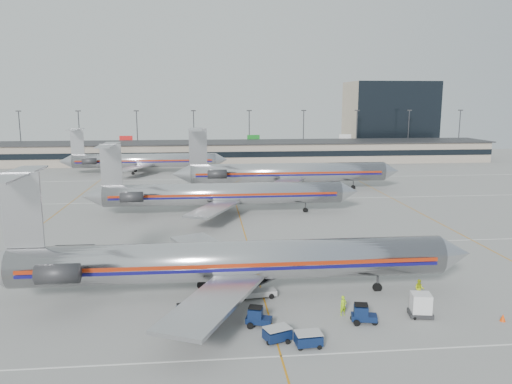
{
  "coord_description": "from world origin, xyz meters",
  "views": [
    {
      "loc": [
        -5.18,
        -51.27,
        18.41
      ],
      "look_at": [
        2.37,
        23.82,
        4.5
      ],
      "focal_mm": 35.0,
      "sensor_mm": 36.0,
      "label": 1
    }
  ],
  "objects": [
    {
      "name": "tug_right",
      "position": [
        7.61,
        -13.25,
        0.78
      ],
      "size": [
        2.29,
        1.48,
        1.72
      ],
      "rotation": [
        0.0,
        0.0,
        -0.21
      ],
      "color": "#0A183B",
      "rests_on": "ground"
    },
    {
      "name": "jet_foreground",
      "position": [
        -3.83,
        -6.36,
        3.59
      ],
      "size": [
        47.22,
        27.81,
        12.36
      ],
      "color": "silver",
      "rests_on": "ground"
    },
    {
      "name": "uld_container",
      "position": [
        13.02,
        -12.41,
        1.04
      ],
      "size": [
        2.21,
        1.95,
        2.05
      ],
      "rotation": [
        0.0,
        0.0,
        -0.18
      ],
      "color": "#2D2D30",
      "rests_on": "ground"
    },
    {
      "name": "belt_loader",
      "position": [
        -0.48,
        -6.8,
        0.59
      ],
      "size": [
        4.25,
        1.76,
        2.19
      ],
      "rotation": [
        0.0,
        0.0,
        0.14
      ],
      "color": "#9A9A9A",
      "rests_on": "ground"
    },
    {
      "name": "cone_left",
      "position": [
        -7.02,
        -11.72,
        0.27
      ],
      "size": [
        0.45,
        0.45,
        0.54
      ],
      "primitive_type": "cone",
      "rotation": [
        0.0,
        0.0,
        -0.14
      ],
      "color": "#EA4107",
      "rests_on": "ground"
    },
    {
      "name": "tug_left",
      "position": [
        -6.89,
        -12.49,
        0.91
      ],
      "size": [
        2.7,
        1.91,
        1.99
      ],
      "rotation": [
        0.0,
        0.0,
        0.31
      ],
      "color": "#0A183B",
      "rests_on": "ground"
    },
    {
      "name": "cone_right",
      "position": [
        19.56,
        -14.05,
        0.32
      ],
      "size": [
        0.56,
        0.56,
        0.65
      ],
      "primitive_type": "cone",
      "rotation": [
        0.0,
        0.0,
        -0.2
      ],
      "color": "#EA4107",
      "rests_on": "ground"
    },
    {
      "name": "cart_inner",
      "position": [
        0.06,
        -15.65,
        0.6
      ],
      "size": [
        2.34,
        1.98,
        1.13
      ],
      "rotation": [
        0.0,
        0.0,
        0.36
      ],
      "color": "#0A183B",
      "rests_on": "ground"
    },
    {
      "name": "cart_outer",
      "position": [
        2.29,
        -16.72,
        0.6
      ],
      "size": [
        2.09,
        1.51,
        1.13
      ],
      "rotation": [
        0.0,
        0.0,
        0.08
      ],
      "color": "#0A183B",
      "rests_on": "ground"
    },
    {
      "name": "light_mast_row",
      "position": [
        0.0,
        112.0,
        8.58
      ],
      "size": [
        163.6,
        0.4,
        15.28
      ],
      "color": "#38383D",
      "rests_on": "ground"
    },
    {
      "name": "distant_building",
      "position": [
        62.0,
        128.0,
        12.5
      ],
      "size": [
        30.0,
        20.0,
        25.0
      ],
      "primitive_type": "cube",
      "color": "tan",
      "rests_on": "ground"
    },
    {
      "name": "terminal",
      "position": [
        0.0,
        97.97,
        3.16
      ],
      "size": [
        162.0,
        17.0,
        6.25
      ],
      "color": "gray",
      "rests_on": "ground"
    },
    {
      "name": "ground",
      "position": [
        0.0,
        0.0,
        0.0
      ],
      "size": [
        260.0,
        260.0,
        0.0
      ],
      "primitive_type": "plane",
      "color": "gray",
      "rests_on": "ground"
    },
    {
      "name": "ramp_worker_far",
      "position": [
        14.61,
        -8.46,
        0.9
      ],
      "size": [
        1.09,
        1.01,
        1.8
      ],
      "primitive_type": "imported",
      "rotation": [
        0.0,
        0.0,
        -0.47
      ],
      "color": "#B0C312",
      "rests_on": "ground"
    },
    {
      "name": "jet_third_row",
      "position": [
        10.73,
        49.51,
        3.77
      ],
      "size": [
        47.46,
        29.19,
        12.98
      ],
      "color": "silver",
      "rests_on": "ground"
    },
    {
      "name": "ramp_worker_near",
      "position": [
        6.42,
        -11.53,
        0.88
      ],
      "size": [
        0.75,
        0.61,
        1.77
      ],
      "primitive_type": "imported",
      "rotation": [
        0.0,
        0.0,
        0.34
      ],
      "color": "#91CA13",
      "rests_on": "ground"
    },
    {
      "name": "jet_second_row",
      "position": [
        -3.28,
        28.74,
        3.42
      ],
      "size": [
        45.09,
        26.55,
        11.8
      ],
      "color": "silver",
      "rests_on": "ground"
    },
    {
      "name": "tug_center",
      "position": [
        -1.21,
        -12.9,
        0.78
      ],
      "size": [
        2.33,
        1.62,
        1.72
      ],
      "rotation": [
        0.0,
        0.0,
        -0.29
      ],
      "color": "#0A183B",
      "rests_on": "ground"
    },
    {
      "name": "apron_markings",
      "position": [
        0.0,
        10.0,
        0.01
      ],
      "size": [
        160.0,
        0.15,
        0.02
      ],
      "primitive_type": "cube",
      "color": "silver",
      "rests_on": "ground"
    },
    {
      "name": "jet_back_row",
      "position": [
        -21.62,
        77.31,
        3.36
      ],
      "size": [
        42.27,
        26.0,
        11.56
      ],
      "color": "silver",
      "rests_on": "ground"
    }
  ]
}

